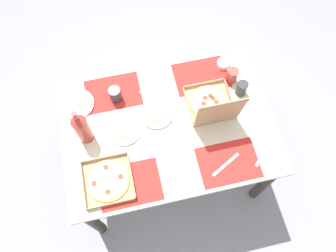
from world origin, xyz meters
name	(u,v)px	position (x,y,z in m)	size (l,w,h in m)	color
ground_plane	(168,162)	(0.00, 0.00, 0.00)	(6.00, 6.00, 0.00)	gray
dining_table	(168,133)	(0.00, 0.00, 0.62)	(1.33, 0.93, 0.73)	#3F3328
placemat_near_left	(201,76)	(-0.30, -0.31, 0.73)	(0.36, 0.26, 0.00)	red
placemat_near_right	(113,93)	(0.30, -0.31, 0.73)	(0.36, 0.26, 0.00)	red
placemat_far_left	(228,163)	(-0.30, 0.31, 0.73)	(0.36, 0.26, 0.00)	red
placemat_far_right	(130,184)	(0.30, 0.31, 0.73)	(0.36, 0.26, 0.00)	red
pizza_box_corner_left	(108,181)	(0.42, 0.27, 0.74)	(0.29, 0.29, 0.04)	tan
pizza_box_center	(211,105)	(-0.29, -0.06, 0.78)	(0.29, 0.32, 0.32)	tan
plate_middle	(157,114)	(0.05, -0.09, 0.74)	(0.21, 0.21, 0.03)	white
plate_near_right	(124,130)	(0.27, -0.03, 0.74)	(0.21, 0.21, 0.03)	white
plate_far_right	(78,104)	(0.53, -0.28, 0.74)	(0.21, 0.21, 0.03)	white
soda_bottle	(82,128)	(0.50, -0.04, 0.86)	(0.09, 0.09, 0.32)	#B2382D
cup_red	(115,94)	(0.28, -0.27, 0.78)	(0.08, 0.08, 0.10)	#333338
cup_spare	(232,76)	(-0.48, -0.24, 0.79)	(0.07, 0.07, 0.11)	#BF4742
cup_clear_left	(242,88)	(-0.51, -0.13, 0.78)	(0.07, 0.07, 0.10)	#333338
condiment_bowl	(223,64)	(-0.47, -0.36, 0.75)	(0.09, 0.09, 0.04)	white
knife_by_far_right	(264,152)	(-0.53, 0.30, 0.73)	(0.21, 0.02, 0.01)	#B7B7BC
fork_by_near_right	(150,83)	(0.05, -0.33, 0.73)	(0.19, 0.02, 0.01)	#B7B7BC
knife_by_near_left	(180,163)	(-0.02, 0.25, 0.73)	(0.21, 0.02, 0.01)	#B7B7BC
knife_by_far_left	(226,165)	(-0.28, 0.32, 0.73)	(0.21, 0.02, 0.01)	#B7B7BC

